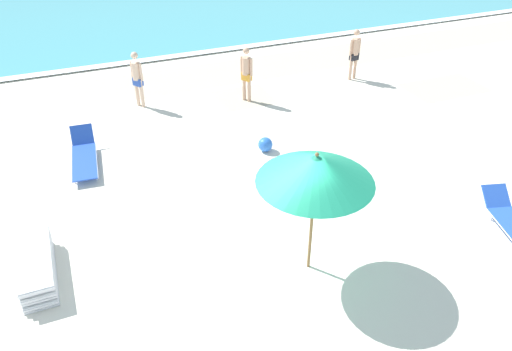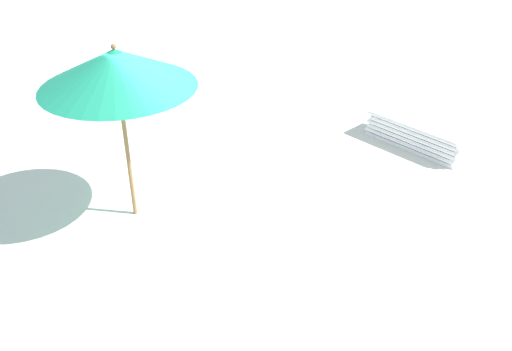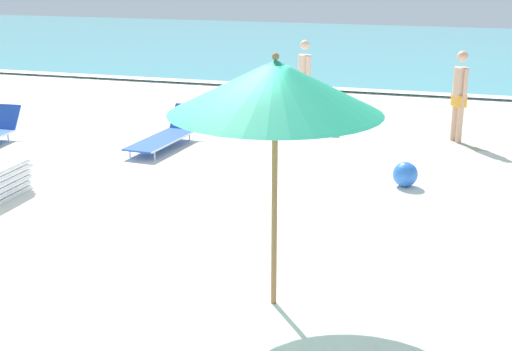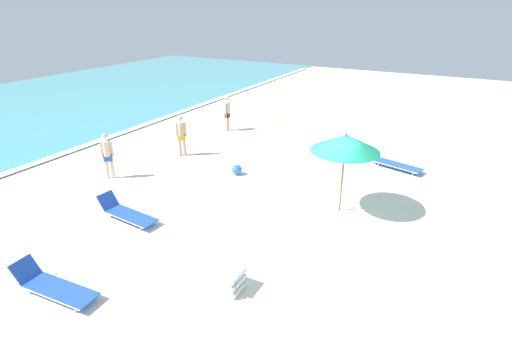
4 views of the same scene
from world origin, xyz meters
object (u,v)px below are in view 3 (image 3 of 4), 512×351
Objects in this scene: beach_umbrella at (275,88)px; beachgoer_shoreline_child at (460,91)px; sun_lounger_beside_umbrella at (166,135)px; beachgoer_strolling_adult at (304,76)px; beach_ball at (405,174)px.

beach_umbrella reaches higher than beachgoer_shoreline_child.
beach_umbrella is 6.98m from sun_lounger_beside_umbrella.
beachgoer_strolling_adult is (-3.25, 0.87, 0.00)m from beachgoer_shoreline_child.
sun_lounger_beside_umbrella reaches higher than beach_ball.
beachgoer_shoreline_child is 3.33m from beach_ball.
beach_ball is at bearing 78.12° from beach_umbrella.
beachgoer_shoreline_child is 1.00× the size of beachgoer_strolling_adult.
beach_umbrella reaches higher than beachgoer_strolling_adult.
beach_umbrella is at bearing -51.94° from sun_lounger_beside_umbrella.
sun_lounger_beside_umbrella is 5.42× the size of beach_ball.
beachgoer_strolling_adult is (2.01, 2.85, 0.78)m from sun_lounger_beside_umbrella.
beach_umbrella is at bearing -44.20° from beachgoer_shoreline_child.
beachgoer_strolling_adult reaches higher than beach_ball.
beachgoer_strolling_adult reaches higher than sun_lounger_beside_umbrella.
beach_ball is at bearing -44.31° from beachgoer_shoreline_child.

